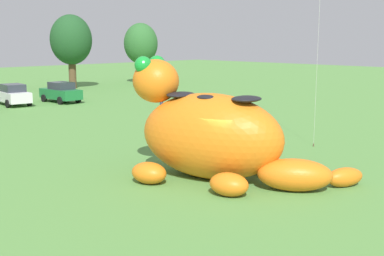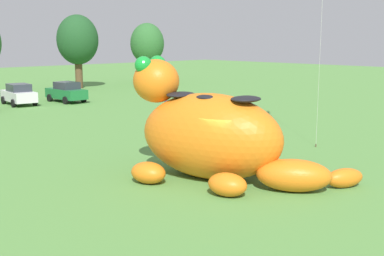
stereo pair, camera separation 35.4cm
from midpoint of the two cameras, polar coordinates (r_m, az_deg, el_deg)
ground_plane at (r=19.11m, az=3.64°, el=-5.85°), size 160.00×160.00×0.00m
giant_inflatable_creature at (r=18.88m, az=2.69°, el=-0.77°), size 6.25×8.36×4.61m
car_white at (r=42.68m, az=-19.01°, el=3.67°), size 2.29×4.27×1.72m
car_green at (r=43.51m, az=-13.96°, el=4.03°), size 2.01×4.14×1.72m
tree_centre at (r=55.65m, az=-12.79°, el=9.78°), size 4.44×4.44×7.88m
tree_centre_right at (r=60.84m, az=-4.98°, el=9.57°), size 4.05×4.05×7.19m
spectator_mid_field at (r=38.58m, az=-2.74°, el=3.56°), size 0.38×0.26×1.71m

